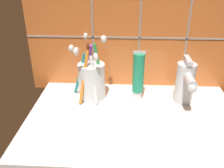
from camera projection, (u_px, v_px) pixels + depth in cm
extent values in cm
cube|color=white|center=(134.00, 119.00, 67.77)|extent=(57.54, 38.52, 2.00)
cube|color=#C6662D|center=(135.00, 18.00, 74.75)|extent=(67.54, 1.50, 48.07)
cube|color=gray|center=(135.00, 38.00, 76.59)|extent=(67.54, 0.24, 0.50)
cube|color=gray|center=(92.00, 18.00, 74.63)|extent=(0.50, 0.24, 48.07)
cube|color=gray|center=(140.00, 19.00, 73.92)|extent=(0.50, 0.24, 48.07)
cube|color=gray|center=(190.00, 19.00, 73.21)|extent=(0.50, 0.24, 48.07)
cylinder|color=silver|center=(92.00, 81.00, 74.19)|extent=(7.91, 7.91, 10.85)
cylinder|color=green|center=(99.00, 71.00, 73.07)|extent=(3.53, 2.18, 16.66)
ellipsoid|color=white|center=(104.00, 39.00, 69.29)|extent=(2.36, 1.98, 2.43)
cylinder|color=purple|center=(90.00, 67.00, 76.40)|extent=(3.28, 6.19, 15.99)
ellipsoid|color=white|center=(86.00, 36.00, 75.00)|extent=(2.10, 2.64, 2.63)
cylinder|color=teal|center=(80.00, 74.00, 75.02)|extent=(4.98, 2.38, 13.59)
ellipsoid|color=white|center=(71.00, 48.00, 72.30)|extent=(2.55, 1.94, 2.60)
cylinder|color=orange|center=(84.00, 78.00, 70.65)|extent=(3.50, 4.79, 15.19)
ellipsoid|color=white|center=(76.00, 51.00, 65.04)|extent=(2.29, 2.58, 2.58)
cylinder|color=white|center=(94.00, 80.00, 70.78)|extent=(2.90, 4.52, 13.72)
ellipsoid|color=white|center=(96.00, 57.00, 65.48)|extent=(2.17, 2.57, 2.57)
cylinder|color=white|center=(137.00, 94.00, 75.38)|extent=(2.81, 2.81, 2.57)
cylinder|color=#1E8C60|center=(138.00, 73.00, 72.15)|extent=(3.31, 3.31, 11.72)
cube|color=silver|center=(140.00, 52.00, 69.33)|extent=(3.47, 0.36, 0.80)
cylinder|color=silver|center=(185.00, 83.00, 71.75)|extent=(5.39, 5.39, 12.00)
cylinder|color=silver|center=(189.00, 79.00, 66.58)|extent=(2.52, 8.25, 2.43)
sphere|color=silver|center=(192.00, 89.00, 63.28)|extent=(2.27, 2.27, 2.27)
cube|color=silver|center=(188.00, 60.00, 68.59)|extent=(1.46, 6.01, 1.20)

